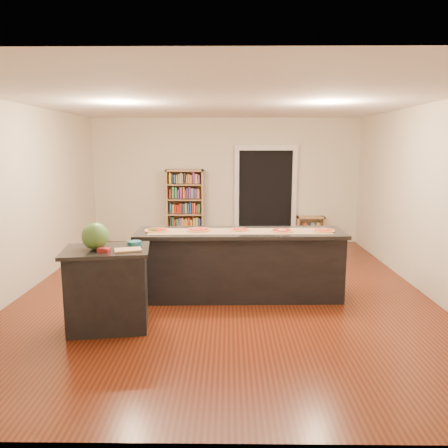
{
  "coord_description": "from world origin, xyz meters",
  "views": [
    {
      "loc": [
        0.08,
        -6.4,
        2.18
      ],
      "look_at": [
        0.0,
        0.2,
        1.0
      ],
      "focal_mm": 35.0,
      "sensor_mm": 36.0,
      "label": 1
    }
  ],
  "objects_px": {
    "side_counter": "(108,288)",
    "low_shelf": "(310,230)",
    "waste_bin": "(204,236)",
    "watermelon": "(95,236)",
    "kitchen_island": "(240,264)",
    "bookshelf": "(185,207)"
  },
  "relations": [
    {
      "from": "kitchen_island",
      "to": "low_shelf",
      "type": "height_order",
      "value": "kitchen_island"
    },
    {
      "from": "watermelon",
      "to": "side_counter",
      "type": "bearing_deg",
      "value": 13.11
    },
    {
      "from": "side_counter",
      "to": "low_shelf",
      "type": "height_order",
      "value": "side_counter"
    },
    {
      "from": "low_shelf",
      "to": "watermelon",
      "type": "height_order",
      "value": "watermelon"
    },
    {
      "from": "low_shelf",
      "to": "side_counter",
      "type": "bearing_deg",
      "value": -124.97
    },
    {
      "from": "kitchen_island",
      "to": "waste_bin",
      "type": "relative_size",
      "value": 7.75
    },
    {
      "from": "low_shelf",
      "to": "watermelon",
      "type": "distance_m",
      "value": 5.9
    },
    {
      "from": "kitchen_island",
      "to": "side_counter",
      "type": "relative_size",
      "value": 2.99
    },
    {
      "from": "waste_bin",
      "to": "watermelon",
      "type": "distance_m",
      "value": 4.79
    },
    {
      "from": "kitchen_island",
      "to": "watermelon",
      "type": "height_order",
      "value": "watermelon"
    },
    {
      "from": "watermelon",
      "to": "low_shelf",
      "type": "bearing_deg",
      "value": 54.28
    },
    {
      "from": "low_shelf",
      "to": "bookshelf",
      "type": "bearing_deg",
      "value": -179.69
    },
    {
      "from": "side_counter",
      "to": "waste_bin",
      "type": "bearing_deg",
      "value": 70.2
    },
    {
      "from": "kitchen_island",
      "to": "bookshelf",
      "type": "bearing_deg",
      "value": 106.26
    },
    {
      "from": "side_counter",
      "to": "watermelon",
      "type": "distance_m",
      "value": 0.66
    },
    {
      "from": "bookshelf",
      "to": "low_shelf",
      "type": "relative_size",
      "value": 2.69
    },
    {
      "from": "watermelon",
      "to": "kitchen_island",
      "type": "bearing_deg",
      "value": 33.83
    },
    {
      "from": "side_counter",
      "to": "low_shelf",
      "type": "xyz_separation_m",
      "value": [
        3.3,
        4.71,
        -0.18
      ]
    },
    {
      "from": "bookshelf",
      "to": "watermelon",
      "type": "xyz_separation_m",
      "value": [
        -0.58,
        -4.72,
        0.3
      ]
    },
    {
      "from": "low_shelf",
      "to": "waste_bin",
      "type": "height_order",
      "value": "low_shelf"
    },
    {
      "from": "waste_bin",
      "to": "side_counter",
      "type": "bearing_deg",
      "value": -101.05
    },
    {
      "from": "low_shelf",
      "to": "watermelon",
      "type": "bearing_deg",
      "value": -125.72
    }
  ]
}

